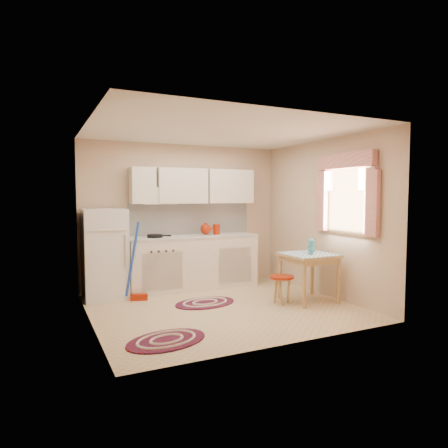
{
  "coord_description": "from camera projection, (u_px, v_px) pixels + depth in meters",
  "views": [
    {
      "loc": [
        -2.41,
        -5.1,
        1.6
      ],
      "look_at": [
        0.14,
        0.25,
        1.18
      ],
      "focal_mm": 32.0,
      "sensor_mm": 36.0,
      "label": 1
    }
  ],
  "objects": [
    {
      "name": "room_shell",
      "position": [
        225.0,
        196.0,
        5.9
      ],
      "size": [
        3.64,
        3.6,
        2.52
      ],
      "color": "tan",
      "rests_on": "ground"
    },
    {
      "name": "fridge",
      "position": [
        105.0,
        254.0,
        6.2
      ],
      "size": [
        0.65,
        0.6,
        1.4
      ],
      "primitive_type": "cube",
      "color": "silver",
      "rests_on": "ground"
    },
    {
      "name": "broom",
      "position": [
        139.0,
        262.0,
        6.08
      ],
      "size": [
        0.3,
        0.19,
        1.2
      ],
      "primitive_type": null,
      "rotation": [
        0.0,
        0.0,
        -0.28
      ],
      "color": "blue",
      "rests_on": "ground"
    },
    {
      "name": "base_cabinets",
      "position": [
        193.0,
        263.0,
        6.89
      ],
      "size": [
        2.25,
        0.6,
        0.88
      ],
      "primitive_type": "cube",
      "color": "silver",
      "rests_on": "ground"
    },
    {
      "name": "countertop",
      "position": [
        193.0,
        237.0,
        6.86
      ],
      "size": [
        2.27,
        0.62,
        0.04
      ],
      "primitive_type": "cube",
      "color": "beige",
      "rests_on": "base_cabinets"
    },
    {
      "name": "frying_pan",
      "position": [
        155.0,
        236.0,
        6.52
      ],
      "size": [
        0.33,
        0.33,
        0.05
      ],
      "primitive_type": "cylinder",
      "rotation": [
        0.0,
        0.0,
        -0.4
      ],
      "color": "black",
      "rests_on": "countertop"
    },
    {
      "name": "red_kettle",
      "position": [
        206.0,
        229.0,
        6.96
      ],
      "size": [
        0.21,
        0.2,
        0.2
      ],
      "primitive_type": null,
      "rotation": [
        0.0,
        0.0,
        -0.07
      ],
      "color": "#981D05",
      "rests_on": "countertop"
    },
    {
      "name": "red_canister",
      "position": [
        217.0,
        230.0,
        7.05
      ],
      "size": [
        0.15,
        0.15,
        0.16
      ],
      "primitive_type": "cylinder",
      "rotation": [
        0.0,
        0.0,
        0.29
      ],
      "color": "#981D05",
      "rests_on": "countertop"
    },
    {
      "name": "table",
      "position": [
        308.0,
        278.0,
        6.06
      ],
      "size": [
        0.72,
        0.72,
        0.72
      ],
      "primitive_type": "cube",
      "color": "tan",
      "rests_on": "ground"
    },
    {
      "name": "stool",
      "position": [
        282.0,
        290.0,
        5.9
      ],
      "size": [
        0.46,
        0.46,
        0.42
      ],
      "primitive_type": "cylinder",
      "rotation": [
        0.0,
        0.0,
        0.34
      ],
      "color": "#981D05",
      "rests_on": "ground"
    },
    {
      "name": "coffee_pot",
      "position": [
        311.0,
        245.0,
        6.2
      ],
      "size": [
        0.15,
        0.14,
        0.25
      ],
      "primitive_type": null,
      "rotation": [
        0.0,
        0.0,
        0.26
      ],
      "color": "teal",
      "rests_on": "table"
    },
    {
      "name": "mug",
      "position": [
        311.0,
        252.0,
        5.92
      ],
      "size": [
        0.09,
        0.09,
        0.1
      ],
      "primitive_type": "cylinder",
      "rotation": [
        0.0,
        0.0,
        -0.34
      ],
      "color": "teal",
      "rests_on": "table"
    },
    {
      "name": "rug_center",
      "position": [
        205.0,
        303.0,
        5.94
      ],
      "size": [
        1.01,
        0.74,
        0.02
      ],
      "primitive_type": null,
      "rotation": [
        0.0,
        0.0,
        0.13
      ],
      "color": "maroon",
      "rests_on": "ground"
    },
    {
      "name": "rug_left",
      "position": [
        167.0,
        340.0,
        4.39
      ],
      "size": [
        1.06,
        0.84,
        0.02
      ],
      "primitive_type": null,
      "rotation": [
        0.0,
        0.0,
        0.25
      ],
      "color": "maroon",
      "rests_on": "ground"
    }
  ]
}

